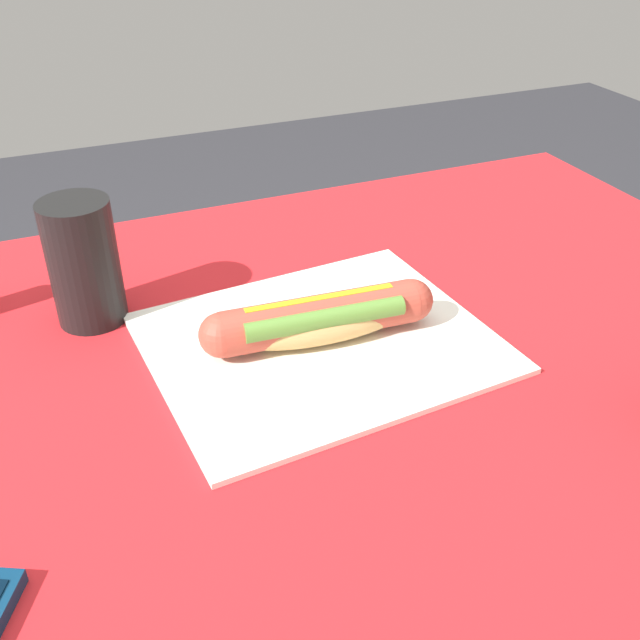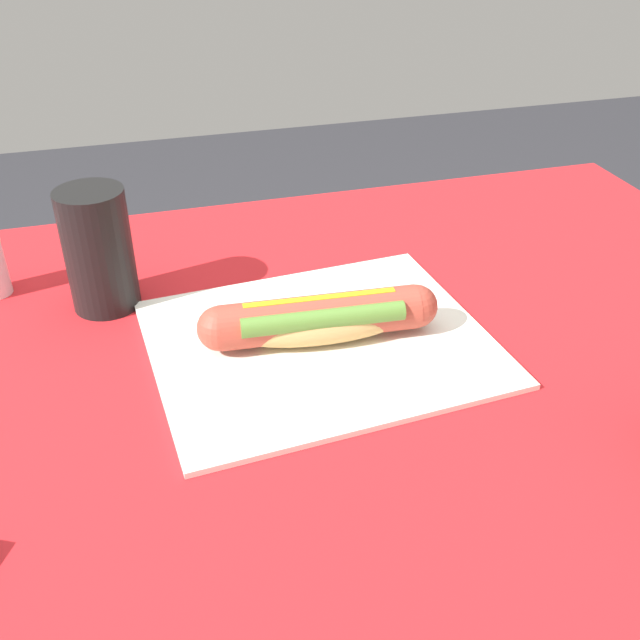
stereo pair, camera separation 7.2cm
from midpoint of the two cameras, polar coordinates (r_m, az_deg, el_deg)
dining_table at (r=0.82m, az=-0.32°, el=-11.71°), size 1.08×0.80×0.77m
paper_wrapper at (r=0.73m, az=-2.80°, el=-1.86°), size 0.35×0.30×0.01m
hot_dog at (r=0.72m, az=-2.84°, el=-0.01°), size 0.24×0.07×0.05m
drinking_cup at (r=0.79m, az=-20.48°, el=4.14°), size 0.07×0.07×0.13m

